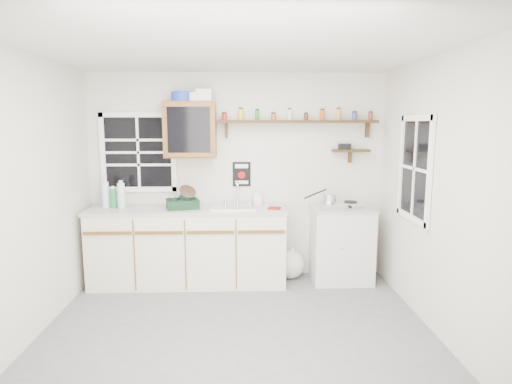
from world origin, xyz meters
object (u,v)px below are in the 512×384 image
dish_rack (184,201)px  hotplate (340,205)px  spice_shelf (298,121)px  upper_cabinet (190,130)px  main_cabinet (189,245)px  right_cabinet (341,244)px

dish_rack → hotplate: size_ratio=0.77×
spice_shelf → hotplate: 1.12m
upper_cabinet → hotplate: size_ratio=1.21×
spice_shelf → main_cabinet: bearing=-170.8°
right_cabinet → spice_shelf: spice_shelf is taller
main_cabinet → right_cabinet: 1.84m
main_cabinet → dish_rack: dish_rack is taller
dish_rack → hotplate: (1.84, 0.04, -0.06)m
main_cabinet → spice_shelf: spice_shelf is taller
main_cabinet → hotplate: 1.86m
right_cabinet → hotplate: hotplate is taller
spice_shelf → dish_rack: size_ratio=4.58×
hotplate → spice_shelf: bearing=149.1°
upper_cabinet → spice_shelf: (1.28, 0.07, 0.10)m
right_cabinet → spice_shelf: size_ratio=0.48×
right_cabinet → upper_cabinet: upper_cabinet is taller
upper_cabinet → dish_rack: 0.84m
dish_rack → hotplate: dish_rack is taller
right_cabinet → main_cabinet: bearing=-179.2°
upper_cabinet → hotplate: bearing=-4.5°
dish_rack → hotplate: bearing=-13.6°
upper_cabinet → spice_shelf: 1.28m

